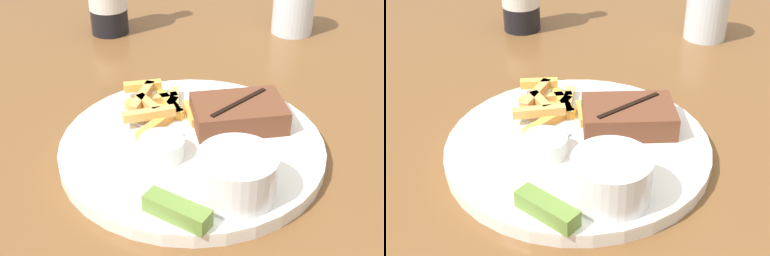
# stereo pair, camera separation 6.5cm
# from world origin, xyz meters

# --- Properties ---
(dining_table) EXTENTS (1.47, 1.60, 0.77)m
(dining_table) POSITION_xyz_m (0.00, 0.00, 0.71)
(dining_table) COLOR brown
(dining_table) RESTS_ON ground_plane
(dinner_plate) EXTENTS (0.33, 0.33, 0.02)m
(dinner_plate) POSITION_xyz_m (0.00, 0.00, 0.78)
(dinner_plate) COLOR white
(dinner_plate) RESTS_ON dining_table
(steak_portion) EXTENTS (0.13, 0.09, 0.03)m
(steak_portion) POSITION_xyz_m (0.06, 0.04, 0.80)
(steak_portion) COLOR brown
(steak_portion) RESTS_ON dinner_plate
(fries_pile) EXTENTS (0.10, 0.13, 0.02)m
(fries_pile) POSITION_xyz_m (-0.04, 0.07, 0.80)
(fries_pile) COLOR gold
(fries_pile) RESTS_ON dinner_plate
(coleslaw_cup) EXTENTS (0.09, 0.09, 0.05)m
(coleslaw_cup) POSITION_xyz_m (0.05, -0.10, 0.82)
(coleslaw_cup) COLOR white
(coleslaw_cup) RESTS_ON dinner_plate
(dipping_sauce_cup) EXTENTS (0.06, 0.06, 0.02)m
(dipping_sauce_cup) POSITION_xyz_m (-0.04, -0.03, 0.80)
(dipping_sauce_cup) COLOR silver
(dipping_sauce_cup) RESTS_ON dinner_plate
(pickle_spear) EXTENTS (0.07, 0.06, 0.02)m
(pickle_spear) POSITION_xyz_m (-0.02, -0.14, 0.80)
(pickle_spear) COLOR olive
(pickle_spear) RESTS_ON dinner_plate
(fork_utensil) EXTENTS (0.12, 0.08, 0.00)m
(fork_utensil) POSITION_xyz_m (-0.08, 0.04, 0.79)
(fork_utensil) COLOR #B7B7BC
(fork_utensil) RESTS_ON dinner_plate
(drinking_glass) EXTENTS (0.08, 0.08, 0.09)m
(drinking_glass) POSITION_xyz_m (0.19, 0.39, 0.81)
(drinking_glass) COLOR silver
(drinking_glass) RESTS_ON dining_table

